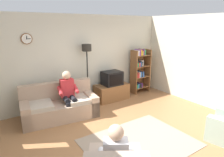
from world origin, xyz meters
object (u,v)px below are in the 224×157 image
object	(u,v)px
bookshelf	(139,70)
tv_stand	(112,92)
person_in_left_armchair	(115,155)
floor_lamp	(87,58)
couch	(60,106)
tv	(112,78)
person_on_couch	(68,92)

from	to	relation	value
bookshelf	tv_stand	bearing A→B (deg)	-176.94
bookshelf	person_in_left_armchair	size ratio (longest dim) A/B	1.41
floor_lamp	couch	bearing A→B (deg)	-158.19
tv_stand	person_in_left_armchair	xyz separation A→B (m)	(-2.03, -3.13, 0.35)
couch	floor_lamp	size ratio (longest dim) A/B	1.08
floor_lamp	tv	bearing A→B (deg)	-8.66
couch	person_on_couch	distance (m)	0.46
tv	bookshelf	world-z (taller)	bookshelf
tv	tv_stand	bearing A→B (deg)	90.00
person_on_couch	tv_stand	bearing A→B (deg)	14.79
floor_lamp	person_in_left_armchair	xyz separation A→B (m)	(-1.22, -3.23, -0.85)
couch	tv_stand	distance (m)	1.90
tv	floor_lamp	bearing A→B (deg)	171.34
tv	person_on_couch	bearing A→B (deg)	-166.01
tv_stand	tv	size ratio (longest dim) A/B	1.83
couch	tv	world-z (taller)	tv
couch	tv_stand	world-z (taller)	couch
couch	tv	xyz separation A→B (m)	(1.87, 0.30, 0.42)
bookshelf	couch	bearing A→B (deg)	-172.80
tv_stand	couch	bearing A→B (deg)	-170.10
bookshelf	person_on_couch	size ratio (longest dim) A/B	1.27
tv_stand	floor_lamp	xyz separation A→B (m)	(-0.81, 0.10, 1.19)
bookshelf	person_on_couch	xyz separation A→B (m)	(-2.89, -0.50, -0.14)
bookshelf	person_on_couch	bearing A→B (deg)	-170.14
couch	tv	size ratio (longest dim) A/B	3.33
bookshelf	floor_lamp	bearing A→B (deg)	179.09
tv_stand	tv	xyz separation A→B (m)	(0.00, -0.02, 0.48)
tv_stand	tv	bearing A→B (deg)	-90.00
tv	person_on_couch	distance (m)	1.70
tv	bookshelf	distance (m)	1.25
tv_stand	person_in_left_armchair	bearing A→B (deg)	-122.97
tv	person_on_couch	size ratio (longest dim) A/B	0.48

